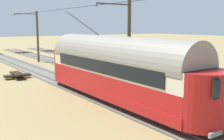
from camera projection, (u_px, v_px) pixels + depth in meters
ground_plane at (126, 80)px, 25.35m from camera, size 220.00×220.00×0.00m
track_streetcar_siding at (163, 73)px, 28.46m from camera, size 2.80×80.00×0.18m
track_adjacent_siding at (124, 79)px, 25.60m from camera, size 2.80×80.00×0.18m
track_third_siding at (75, 85)px, 22.73m from camera, size 2.80×80.00×0.18m
vintage_streetcar at (116, 68)px, 17.74m from camera, size 2.65×15.91×5.95m
catenary_pole_foreground at (37, 36)px, 37.20m from camera, size 3.14×0.28×6.90m
catenary_pole_mid_near at (128, 43)px, 20.99m from camera, size 3.14×0.28×6.90m
overhead_wire_run at (91, 6)px, 19.66m from camera, size 2.93×44.00×0.18m
spare_tie_stack at (17, 76)px, 26.05m from camera, size 2.40×2.40×0.54m
track_end_bumper at (102, 59)px, 37.87m from camera, size 1.80×0.60×0.80m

